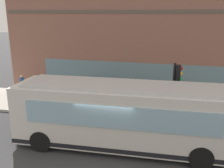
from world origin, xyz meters
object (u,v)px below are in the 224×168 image
(city_bus_nearside, at_px, (123,116))
(fire_hydrant, at_px, (221,106))
(pedestrian_near_hydrant, at_px, (77,92))
(pedestrian_near_building_entrance, at_px, (129,94))
(traffic_light_near_corner, at_px, (176,83))
(pedestrian_walking_along_curb, at_px, (51,92))
(newspaper_vending_box, at_px, (113,97))
(pedestrian_by_light_pole, at_px, (22,85))

(city_bus_nearside, bearing_deg, fire_hydrant, -43.67)
(fire_hydrant, relative_size, pedestrian_near_hydrant, 0.42)
(pedestrian_near_building_entrance, bearing_deg, fire_hydrant, -83.98)
(fire_hydrant, bearing_deg, pedestrian_near_building_entrance, 96.02)
(city_bus_nearside, xyz_separation_m, traffic_light_near_corner, (2.66, -2.32, 1.03))
(pedestrian_walking_along_curb, distance_m, pedestrian_near_building_entrance, 5.05)
(traffic_light_near_corner, distance_m, newspaper_vending_box, 5.18)
(city_bus_nearside, relative_size, pedestrian_near_building_entrance, 6.42)
(fire_hydrant, distance_m, pedestrian_walking_along_curb, 10.84)
(pedestrian_near_building_entrance, height_order, newspaper_vending_box, pedestrian_near_building_entrance)
(city_bus_nearside, height_order, pedestrian_near_building_entrance, city_bus_nearside)
(city_bus_nearside, relative_size, traffic_light_near_corner, 2.91)
(fire_hydrant, xyz_separation_m, pedestrian_near_hydrant, (-1.39, 9.09, 0.66))
(traffic_light_near_corner, xyz_separation_m, pedestrian_near_building_entrance, (2.17, 2.91, -1.53))
(fire_hydrant, relative_size, pedestrian_near_building_entrance, 0.47)
(city_bus_nearside, relative_size, newspaper_vending_box, 11.29)
(traffic_light_near_corner, distance_m, pedestrian_near_building_entrance, 3.94)
(traffic_light_near_corner, relative_size, newspaper_vending_box, 3.88)
(fire_hydrant, bearing_deg, newspaper_vending_box, 92.34)
(pedestrian_by_light_pole, bearing_deg, pedestrian_near_building_entrance, -88.98)
(city_bus_nearside, relative_size, pedestrian_walking_along_curb, 5.77)
(city_bus_nearside, height_order, traffic_light_near_corner, traffic_light_near_corner)
(pedestrian_near_hydrant, bearing_deg, pedestrian_walking_along_curb, 108.56)
(pedestrian_by_light_pole, distance_m, pedestrian_near_hydrant, 4.52)
(pedestrian_near_building_entrance, bearing_deg, pedestrian_walking_along_curb, 105.01)
(pedestrian_walking_along_curb, xyz_separation_m, newspaper_vending_box, (1.63, -3.69, -0.56))
(pedestrian_by_light_pole, height_order, pedestrian_near_building_entrance, pedestrian_by_light_pole)
(city_bus_nearside, distance_m, pedestrian_near_hydrant, 5.63)
(city_bus_nearside, distance_m, newspaper_vending_box, 5.53)
(pedestrian_by_light_pole, relative_size, pedestrian_near_hydrant, 0.98)
(pedestrian_near_hydrant, xyz_separation_m, pedestrian_near_building_entrance, (0.78, -3.32, -0.12))
(pedestrian_walking_along_curb, relative_size, pedestrian_by_light_pole, 1.02)
(pedestrian_walking_along_curb, bearing_deg, pedestrian_near_hydrant, -71.44)
(traffic_light_near_corner, distance_m, fire_hydrant, 4.50)
(pedestrian_by_light_pole, bearing_deg, newspaper_vending_box, -85.99)
(pedestrian_near_hydrant, distance_m, pedestrian_near_building_entrance, 3.41)
(pedestrian_by_light_pole, xyz_separation_m, pedestrian_near_hydrant, (-0.65, -4.47, 0.03))
(pedestrian_near_hydrant, relative_size, pedestrian_near_building_entrance, 1.12)
(city_bus_nearside, bearing_deg, pedestrian_near_building_entrance, 6.93)
(fire_hydrant, bearing_deg, pedestrian_walking_along_curb, 100.20)
(traffic_light_near_corner, bearing_deg, pedestrian_near_hydrant, 77.47)
(pedestrian_by_light_pole, height_order, pedestrian_near_hydrant, pedestrian_near_hydrant)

